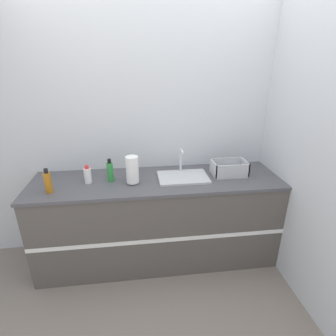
{
  "coord_description": "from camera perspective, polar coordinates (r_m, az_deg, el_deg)",
  "views": [
    {
      "loc": [
        -0.18,
        -1.92,
        1.93
      ],
      "look_at": [
        0.1,
        0.29,
        1.02
      ],
      "focal_mm": 28.0,
      "sensor_mm": 36.0,
      "label": 1
    }
  ],
  "objects": [
    {
      "name": "dish_rack",
      "position": [
        2.61,
        13.13,
        -0.36
      ],
      "size": [
        0.33,
        0.21,
        0.14
      ],
      "color": "#B7BABF",
      "rests_on": "counter_cabinet"
    },
    {
      "name": "ground_plane",
      "position": [
        2.73,
        -1.39,
        -22.71
      ],
      "size": [
        12.0,
        12.0,
        0.0
      ],
      "primitive_type": "plane",
      "color": "slate"
    },
    {
      "name": "paper_towel_roll",
      "position": [
        2.35,
        -7.79,
        -0.42
      ],
      "size": [
        0.11,
        0.11,
        0.26
      ],
      "color": "#4C4C51",
      "rests_on": "counter_cabinet"
    },
    {
      "name": "wall_back",
      "position": [
        2.67,
        -3.14,
        8.66
      ],
      "size": [
        4.72,
        0.06,
        2.6
      ],
      "color": "silver",
      "rests_on": "ground_plane"
    },
    {
      "name": "counter_cabinet",
      "position": [
        2.69,
        -2.19,
        -11.1
      ],
      "size": [
        2.35,
        0.66,
        0.9
      ],
      "color": "#514C47",
      "rests_on": "ground_plane"
    },
    {
      "name": "bottle_green",
      "position": [
        2.45,
        -12.49,
        -0.73
      ],
      "size": [
        0.06,
        0.06,
        0.22
      ],
      "color": "#2D8C3D",
      "rests_on": "counter_cabinet"
    },
    {
      "name": "wall_right",
      "position": [
        2.7,
        23.8,
        6.96
      ],
      "size": [
        0.06,
        2.64,
        2.6
      ],
      "color": "silver",
      "rests_on": "ground_plane"
    },
    {
      "name": "bottle_amber",
      "position": [
        2.4,
        -24.68,
        -2.8
      ],
      "size": [
        0.06,
        0.06,
        0.21
      ],
      "color": "#B26B19",
      "rests_on": "counter_cabinet"
    },
    {
      "name": "bottle_white_spray",
      "position": [
        2.47,
        -17.07,
        -1.51
      ],
      "size": [
        0.07,
        0.07,
        0.17
      ],
      "color": "white",
      "rests_on": "counter_cabinet"
    },
    {
      "name": "sink",
      "position": [
        2.49,
        3.27,
        -1.76
      ],
      "size": [
        0.47,
        0.32,
        0.25
      ],
      "color": "silver",
      "rests_on": "counter_cabinet"
    }
  ]
}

